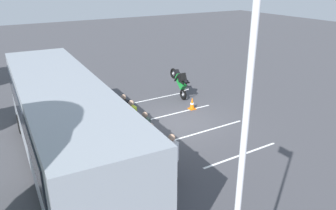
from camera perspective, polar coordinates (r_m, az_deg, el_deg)
The scene contains 14 objects.
ground_plane at distance 15.62m, azimuth 1.86°, elevation -3.11°, with size 80.00×80.00×0.00m, color #424247.
tour_bus at distance 11.80m, azimuth -17.25°, elevation -3.73°, with size 11.12×3.03×3.25m.
spectator_far_left at distance 10.86m, azimuth 0.63°, elevation -8.40°, with size 0.58×0.37×1.78m.
spectator_left at distance 11.73m, azimuth -2.95°, elevation -6.24°, with size 0.58×0.34×1.73m.
spectator_centre at distance 12.82m, azimuth -3.91°, elevation -4.01°, with size 0.57×0.33×1.66m.
spectator_right at distance 13.74m, azimuth -6.21°, elevation -1.93°, with size 0.58×0.36×1.76m.
spectator_far_right at distance 14.59m, azimuth -7.52°, elevation -0.76°, with size 0.57×0.38×1.71m.
parked_motorcycle_silver at distance 15.55m, azimuth -11.46°, elevation -1.72°, with size 2.04×0.66×0.99m.
stunt_motorcycle at distance 18.51m, azimuth 2.12°, elevation 4.12°, with size 2.04×0.58×1.66m.
traffic_cone at distance 17.18m, azimuth 4.14°, elevation 0.27°, with size 0.34×0.34×0.63m.
bay_line_a at distance 13.26m, azimuth 12.38°, elevation -8.32°, with size 0.19×3.64×0.01m.
bay_line_b at distance 14.88m, azimuth 6.13°, elevation -4.51°, with size 0.20×4.35×0.01m.
bay_line_c at distance 16.69m, azimuth 1.22°, elevation -1.44°, with size 0.20×4.30×0.01m.
bay_line_d at distance 18.64m, azimuth -2.69°, elevation 1.02°, with size 0.19×3.69×0.01m.
Camera 1 is at (-11.98, 7.69, 6.43)m, focal length 35.71 mm.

